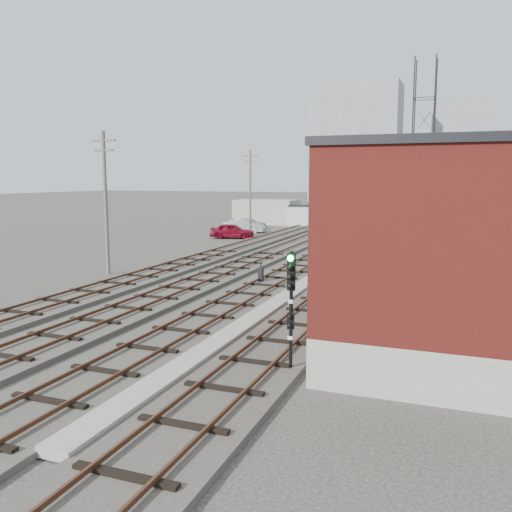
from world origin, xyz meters
The scene contains 23 objects.
ground centered at (0.00, 60.00, 0.00)m, with size 320.00×320.00×0.00m, color #282621.
track_right centered at (2.50, 39.00, 0.11)m, with size 3.20×90.00×0.39m.
track_mid_right centered at (-1.50, 39.00, 0.11)m, with size 3.20×90.00×0.39m.
track_mid_left centered at (-5.50, 39.00, 0.11)m, with size 3.20×90.00×0.39m.
track_left centered at (-9.50, 39.00, 0.11)m, with size 3.20×90.00×0.39m.
platform_curb centered at (0.50, 14.00, 0.13)m, with size 0.90×28.00×0.26m, color gray.
brick_building centered at (7.50, 12.00, 3.63)m, with size 6.54×12.20×7.22m.
lattice_tower centered at (5.50, 35.00, 7.50)m, with size 1.60×1.60×15.00m.
utility_pole_left_a centered at (-12.50, 20.00, 4.80)m, with size 1.80×0.24×9.00m.
utility_pole_left_b centered at (-12.50, 45.00, 4.80)m, with size 1.80×0.24×9.00m.
utility_pole_left_c centered at (-12.50, 70.00, 4.80)m, with size 1.80×0.24×9.00m.
utility_pole_right_a centered at (6.50, 28.00, 4.80)m, with size 1.80×0.24×9.00m.
utility_pole_right_b centered at (6.50, 58.00, 4.80)m, with size 1.80×0.24×9.00m.
apartment_left centered at (-18.00, 135.00, 15.00)m, with size 22.00×14.00×30.00m, color gray.
apartment_right centered at (8.00, 150.00, 13.00)m, with size 16.00×12.00×26.00m, color gray.
shed_left centered at (-16.00, 60.00, 1.60)m, with size 8.00×5.00×3.20m, color gray.
shed_right centered at (9.00, 70.00, 2.00)m, with size 6.00×6.00×4.00m, color gray.
signal_mast centered at (3.70, 7.03, 2.25)m, with size 0.40×0.41×3.87m.
switch_stand centered at (-2.14, 20.19, 0.56)m, with size 0.27×0.27×1.18m.
site_trailer centered at (-8.79, 57.62, 1.38)m, with size 6.98×4.27×2.74m.
car_red centered at (-13.21, 41.77, 0.77)m, with size 1.82×4.51×1.54m, color maroon.
car_silver centered at (-14.29, 47.80, 0.77)m, with size 1.64×4.69×1.55m, color #A8ABB0.
car_grey centered at (-15.53, 52.52, 0.61)m, with size 1.71×4.20×1.22m, color gray.
Camera 1 is at (8.48, -8.64, 6.09)m, focal length 38.00 mm.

